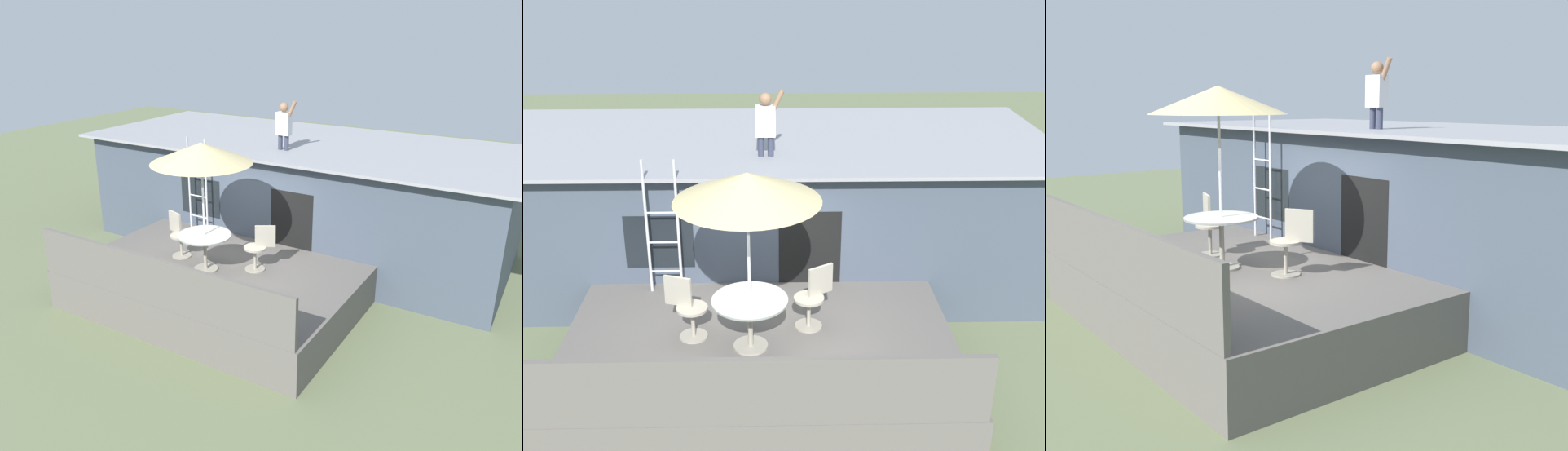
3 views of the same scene
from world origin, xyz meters
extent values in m
plane|color=#66704C|center=(0.00, 0.00, 0.00)|extent=(40.00, 40.00, 0.00)
cube|color=#424C5B|center=(0.00, 3.60, 1.32)|extent=(10.00, 4.00, 2.64)
cube|color=#99999E|center=(0.00, 3.60, 2.67)|extent=(10.50, 4.50, 0.06)
cube|color=black|center=(-1.61, 1.61, 1.55)|extent=(1.10, 0.03, 0.90)
cube|color=black|center=(0.81, 1.61, 1.05)|extent=(1.00, 0.03, 2.00)
cube|color=#605B56|center=(0.00, 0.00, 0.40)|extent=(5.54, 3.84, 0.80)
cube|color=#605B56|center=(0.00, -1.87, 1.25)|extent=(5.44, 0.08, 0.90)
cylinder|color=#A59E8C|center=(-0.11, -0.26, 0.82)|extent=(0.48, 0.48, 0.03)
cylinder|color=#A59E8C|center=(-0.11, -0.26, 1.17)|extent=(0.07, 0.07, 0.71)
cylinder|color=#999E93|center=(-0.11, -0.26, 1.53)|extent=(1.04, 1.04, 0.03)
cylinder|color=silver|center=(-0.11, -0.26, 2.00)|extent=(0.04, 0.04, 2.40)
cone|color=beige|center=(-0.11, -0.26, 3.15)|extent=(1.90, 1.90, 0.38)
cylinder|color=silver|center=(-1.74, 1.37, 1.90)|extent=(0.04, 0.04, 2.20)
cylinder|color=silver|center=(-1.26, 1.37, 1.90)|extent=(0.04, 0.04, 2.20)
cylinder|color=silver|center=(-1.50, 1.37, 1.15)|extent=(0.48, 0.03, 0.03)
cylinder|color=silver|center=(-1.50, 1.37, 1.65)|extent=(0.48, 0.03, 0.03)
cylinder|color=silver|center=(-1.50, 1.37, 2.15)|extent=(0.48, 0.03, 0.03)
cylinder|color=silver|center=(-1.50, 1.37, 2.65)|extent=(0.48, 0.03, 0.03)
cylinder|color=#33384C|center=(0.03, 2.48, 2.87)|extent=(0.10, 0.10, 0.34)
cylinder|color=#33384C|center=(0.19, 2.48, 2.87)|extent=(0.10, 0.10, 0.34)
cube|color=silver|center=(0.11, 2.48, 3.29)|extent=(0.32, 0.20, 0.50)
sphere|color=#997051|center=(0.11, 2.48, 3.65)|extent=(0.20, 0.20, 0.20)
cylinder|color=#997051|center=(0.29, 2.48, 3.59)|extent=(0.26, 0.08, 0.44)
cylinder|color=#A59E8C|center=(-0.93, 0.01, 0.81)|extent=(0.40, 0.40, 0.02)
cylinder|color=#A59E8C|center=(-0.93, 0.01, 1.03)|extent=(0.06, 0.06, 0.44)
cylinder|color=#A59E8C|center=(-0.93, 0.01, 1.26)|extent=(0.44, 0.44, 0.04)
cube|color=#A59E8C|center=(-1.12, 0.07, 1.50)|extent=(0.39, 0.16, 0.44)
cylinder|color=#A59E8C|center=(0.72, 0.25, 0.81)|extent=(0.40, 0.40, 0.02)
cylinder|color=#A59E8C|center=(0.72, 0.25, 1.03)|extent=(0.06, 0.06, 0.44)
cylinder|color=#A59E8C|center=(0.72, 0.25, 1.26)|extent=(0.44, 0.44, 0.04)
cube|color=#A59E8C|center=(0.89, 0.35, 1.50)|extent=(0.36, 0.24, 0.44)
camera|label=1|loc=(5.68, -7.86, 5.36)|focal=36.51mm
camera|label=2|loc=(0.18, -8.10, 6.00)|focal=45.93mm
camera|label=3|loc=(7.57, -4.71, 3.13)|focal=44.04mm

